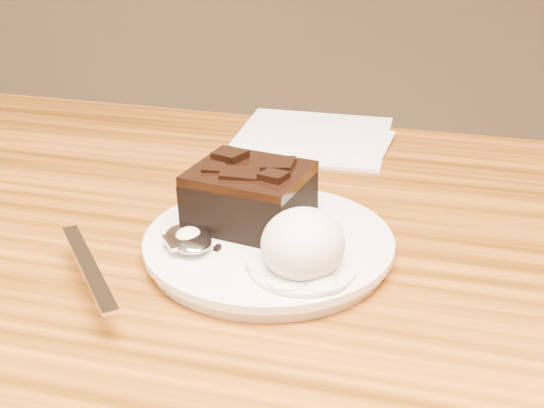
% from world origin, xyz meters
% --- Properties ---
extents(plate, '(0.19, 0.19, 0.02)m').
position_xyz_m(plate, '(0.02, 0.07, 0.76)').
color(plate, white).
rests_on(plate, dining_table).
extents(brownie, '(0.10, 0.09, 0.04)m').
position_xyz_m(brownie, '(-0.00, 0.09, 0.79)').
color(brownie, black).
rests_on(brownie, plate).
extents(ice_cream_scoop, '(0.06, 0.06, 0.05)m').
position_xyz_m(ice_cream_scoop, '(0.05, 0.03, 0.79)').
color(ice_cream_scoop, white).
rests_on(ice_cream_scoop, plate).
extents(melt_puddle, '(0.08, 0.08, 0.00)m').
position_xyz_m(melt_puddle, '(0.05, 0.03, 0.77)').
color(melt_puddle, white).
rests_on(melt_puddle, plate).
extents(spoon, '(0.15, 0.17, 0.01)m').
position_xyz_m(spoon, '(-0.04, 0.04, 0.77)').
color(spoon, silver).
rests_on(spoon, plate).
extents(napkin, '(0.17, 0.17, 0.01)m').
position_xyz_m(napkin, '(-0.01, 0.34, 0.75)').
color(napkin, white).
rests_on(napkin, dining_table).
extents(crumb_a, '(0.01, 0.01, 0.00)m').
position_xyz_m(crumb_a, '(0.02, 0.02, 0.77)').
color(crumb_a, black).
rests_on(crumb_a, plate).
extents(crumb_b, '(0.01, 0.01, 0.00)m').
position_xyz_m(crumb_b, '(-0.00, 0.06, 0.77)').
color(crumb_b, black).
rests_on(crumb_b, plate).
extents(crumb_c, '(0.00, 0.01, 0.00)m').
position_xyz_m(crumb_c, '(-0.01, 0.04, 0.77)').
color(crumb_c, black).
rests_on(crumb_c, plate).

